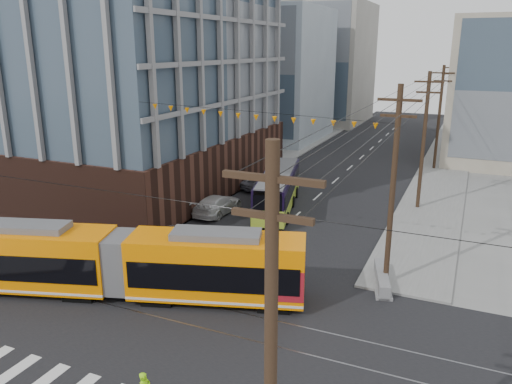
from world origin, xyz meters
TOP-DOWN VIEW (x-y plane):
  - ground at (0.00, 0.00)m, footprint 160.00×160.00m
  - office_building at (-22.00, 23.00)m, footprint 30.00×25.00m
  - bg_bldg_nw_near at (-17.00, 52.00)m, footprint 18.00×16.00m
  - bg_bldg_nw_far at (-14.00, 72.00)m, footprint 16.00×18.00m
  - utility_pole_near at (8.50, -6.00)m, footprint 0.30×0.30m
  - utility_pole_far at (8.50, 56.00)m, footprint 0.30×0.30m
  - streetcar at (-4.09, 4.19)m, footprint 19.12×8.31m
  - city_bus at (-2.04, 21.48)m, footprint 5.02×11.46m
  - parked_car_silver at (-4.91, 11.09)m, footprint 2.32×4.56m
  - parked_car_white at (-5.90, 18.22)m, footprint 2.35×5.29m
  - parked_car_grey at (-5.32, 26.26)m, footprint 3.70×5.11m
  - jersey_barrier at (8.30, 10.97)m, footprint 1.83×3.94m

SIDE VIEW (x-z plane):
  - ground at x=0.00m, z-range 0.00..0.00m
  - jersey_barrier at x=8.30m, z-range 0.00..0.77m
  - parked_car_grey at x=-5.32m, z-range 0.00..1.29m
  - parked_car_silver at x=-4.91m, z-range 0.00..1.43m
  - parked_car_white at x=-5.90m, z-range 0.00..1.51m
  - city_bus at x=-2.04m, z-range 0.00..3.18m
  - streetcar at x=-4.09m, z-range 0.00..3.70m
  - utility_pole_near at x=8.50m, z-range 0.00..11.00m
  - utility_pole_far at x=8.50m, z-range 0.00..11.00m
  - bg_bldg_nw_near at x=-17.00m, z-range 0.00..18.00m
  - bg_bldg_nw_far at x=-14.00m, z-range 0.00..20.00m
  - office_building at x=-22.00m, z-range 0.00..28.60m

